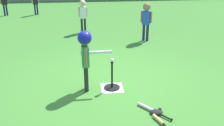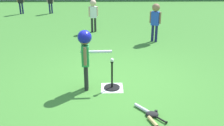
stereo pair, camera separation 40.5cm
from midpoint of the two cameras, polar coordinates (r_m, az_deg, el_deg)
The scene contains 10 objects.
ground_plane at distance 5.76m, azimuth 3.21°, elevation -4.02°, with size 60.00×60.00×0.00m, color #3D7A2D.
home_plate at distance 5.50m, azimuth 2.11°, elevation -5.29°, with size 0.44×0.44×0.01m, color white.
batting_tee at distance 5.47m, azimuth 2.13°, elevation -4.54°, with size 0.32×0.32×0.58m.
baseball_on_tee at distance 5.25m, azimuth 2.21°, elevation 0.60°, with size 0.07×0.07×0.07m, color white.
batter_child at distance 5.13m, azimuth -3.39°, elevation 3.13°, with size 0.64×0.35×1.22m.
fielder_deep_left at distance 9.21m, azimuth -2.70°, elevation 10.80°, with size 0.32×0.22×1.09m.
fielder_deep_right at distance 8.25m, azimuth 10.54°, elevation 9.39°, with size 0.32×0.23×1.16m.
spare_bat_silver at distance 4.79m, azimuth 9.52°, elevation -9.89°, with size 0.49×0.60×0.06m.
spare_bat_wood at distance 4.49m, azimuth 11.61°, elevation -12.48°, with size 0.24×0.54×0.06m.
glove_by_plate at distance 4.71m, azimuth 10.99°, elevation -10.55°, with size 0.24×0.19×0.07m.
Camera 2 is at (-0.23, -5.15, 2.57)m, focal length 43.36 mm.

